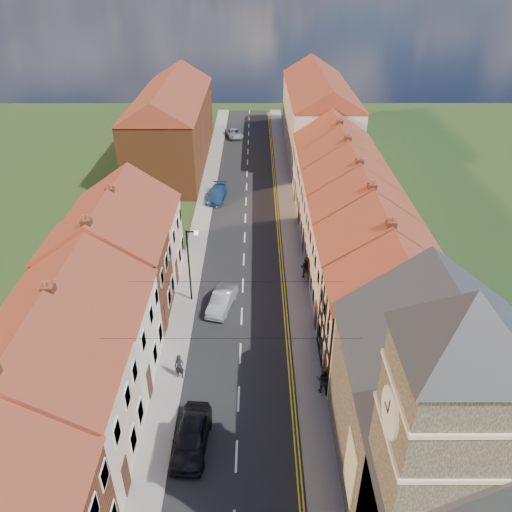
# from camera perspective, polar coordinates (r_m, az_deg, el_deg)

# --- Properties ---
(road) EXTENTS (7.00, 90.00, 0.02)m
(road) POSITION_cam_1_polar(r_m,az_deg,el_deg) (47.09, -1.30, 2.14)
(road) COLOR black
(road) RESTS_ON ground
(pavement_left) EXTENTS (1.80, 90.00, 0.12)m
(pavement_left) POSITION_cam_1_polar(r_m,az_deg,el_deg) (47.37, -6.64, 2.17)
(pavement_left) COLOR gray
(pavement_left) RESTS_ON ground
(pavement_right) EXTENTS (1.80, 90.00, 0.12)m
(pavement_right) POSITION_cam_1_polar(r_m,az_deg,el_deg) (47.17, 4.05, 2.19)
(pavement_right) COLOR gray
(pavement_right) RESTS_ON ground
(church) EXTENTS (11.25, 14.25, 15.20)m
(church) POSITION_cam_1_polar(r_m,az_deg,el_deg) (23.81, 21.44, -17.11)
(church) COLOR #383227
(church) RESTS_ON ground
(cottage_r_tudor) EXTENTS (8.30, 5.20, 9.00)m
(cottage_r_tudor) POSITION_cam_1_polar(r_m,az_deg,el_deg) (31.23, 15.35, -6.19)
(cottage_r_tudor) COLOR #ADA891
(cottage_r_tudor) RESTS_ON ground
(cottage_r_white_near) EXTENTS (8.30, 6.00, 9.00)m
(cottage_r_white_near) POSITION_cam_1_polar(r_m,az_deg,el_deg) (35.53, 13.42, -0.92)
(cottage_r_white_near) COLOR beige
(cottage_r_white_near) RESTS_ON ground
(cottage_r_cream_mid) EXTENTS (8.30, 5.20, 9.00)m
(cottage_r_cream_mid) POSITION_cam_1_polar(r_m,az_deg,el_deg) (40.09, 11.87, 3.18)
(cottage_r_cream_mid) COLOR beige
(cottage_r_cream_mid) RESTS_ON ground
(cottage_r_pink) EXTENTS (8.30, 6.00, 9.00)m
(cottage_r_pink) POSITION_cam_1_polar(r_m,az_deg,el_deg) (44.85, 10.64, 6.42)
(cottage_r_pink) COLOR beige
(cottage_r_pink) RESTS_ON ground
(cottage_r_white_far) EXTENTS (8.30, 5.20, 9.00)m
(cottage_r_white_far) POSITION_cam_1_polar(r_m,az_deg,el_deg) (49.73, 9.64, 9.03)
(cottage_r_white_far) COLOR beige
(cottage_r_white_far) RESTS_ON ground
(cottage_r_cream_far) EXTENTS (8.30, 6.00, 9.00)m
(cottage_r_cream_far) POSITION_cam_1_polar(r_m,az_deg,el_deg) (54.71, 8.81, 11.17)
(cottage_r_cream_far) COLOR silver
(cottage_r_cream_far) RESTS_ON ground
(cottage_l_cream) EXTENTS (8.30, 6.30, 9.10)m
(cottage_l_cream) POSITION_cam_1_polar(r_m,az_deg,el_deg) (26.86, -23.52, -15.17)
(cottage_l_cream) COLOR beige
(cottage_l_cream) RESTS_ON ground
(cottage_l_white) EXTENTS (8.30, 6.90, 8.80)m
(cottage_l_white) POSITION_cam_1_polar(r_m,az_deg,el_deg) (31.34, -19.44, -7.06)
(cottage_l_white) COLOR silver
(cottage_l_white) RESTS_ON ground
(cottage_l_brick_mid) EXTENTS (8.30, 5.70, 9.10)m
(cottage_l_brick_mid) POSITION_cam_1_polar(r_m,az_deg,el_deg) (36.00, -16.72, -0.90)
(cottage_l_brick_mid) COLOR brown
(cottage_l_brick_mid) RESTS_ON ground
(cottage_l_pink) EXTENTS (8.30, 6.30, 8.80)m
(cottage_l_pink) POSITION_cam_1_polar(r_m,az_deg,el_deg) (40.91, -14.70, 3.23)
(cottage_l_pink) COLOR beige
(cottage_l_pink) RESTS_ON ground
(block_right_far) EXTENTS (8.30, 24.20, 10.50)m
(block_right_far) POSITION_cam_1_polar(r_m,az_deg,el_deg) (68.96, 7.11, 16.17)
(block_right_far) COLOR #ADA891
(block_right_far) RESTS_ON ground
(block_left_far) EXTENTS (8.30, 24.20, 10.50)m
(block_left_far) POSITION_cam_1_polar(r_m,az_deg,el_deg) (64.47, -9.60, 14.93)
(block_left_far) COLOR brown
(block_left_far) RESTS_ON ground
(lamppost) EXTENTS (0.88, 0.15, 6.00)m
(lamppost) POSITION_cam_1_polar(r_m,az_deg,el_deg) (36.98, -7.57, -0.61)
(lamppost) COLOR black
(lamppost) RESTS_ON pavement_left
(car_near) EXTENTS (2.12, 4.59, 1.52)m
(car_near) POSITION_cam_1_polar(r_m,az_deg,el_deg) (28.58, -7.40, -19.77)
(car_near) COLOR black
(car_near) RESTS_ON ground
(car_mid) EXTENTS (2.36, 4.25, 1.33)m
(car_mid) POSITION_cam_1_polar(r_m,az_deg,el_deg) (37.60, -3.92, -5.07)
(car_mid) COLOR #9FA2A6
(car_mid) RESTS_ON ground
(car_far) EXTENTS (2.38, 4.73, 1.32)m
(car_far) POSITION_cam_1_polar(r_m,az_deg,el_deg) (54.55, -4.53, 7.05)
(car_far) COLOR navy
(car_far) RESTS_ON ground
(car_distant) EXTENTS (2.99, 4.66, 1.19)m
(car_distant) POSITION_cam_1_polar(r_m,az_deg,el_deg) (74.88, -2.53, 13.83)
(car_distant) COLOR #B1B3B9
(car_distant) RESTS_ON ground
(pedestrian_left) EXTENTS (0.69, 0.52, 1.73)m
(pedestrian_left) POSITION_cam_1_polar(r_m,az_deg,el_deg) (31.99, -8.74, -12.38)
(pedestrian_left) COLOR black
(pedestrian_left) RESTS_ON pavement_left
(pedestrian_right) EXTENTS (1.13, 1.00, 1.94)m
(pedestrian_right) POSITION_cam_1_polar(r_m,az_deg,el_deg) (30.98, 7.74, -13.80)
(pedestrian_right) COLOR black
(pedestrian_right) RESTS_ON pavement_right
(pedestrian_right_b) EXTENTS (1.05, 0.91, 1.86)m
(pedestrian_right_b) POSITION_cam_1_polar(r_m,az_deg,el_deg) (40.83, 5.68, -1.28)
(pedestrian_right_b) COLOR black
(pedestrian_right_b) RESTS_ON pavement_right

